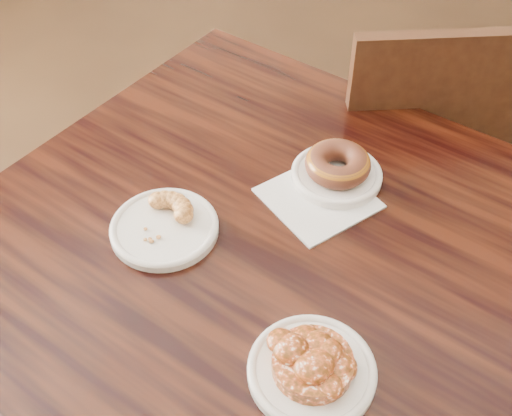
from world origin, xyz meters
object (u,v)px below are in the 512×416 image
(cafe_table, at_px, (263,386))
(glazed_donut, at_px, (338,164))
(chair_far, at_px, (401,159))
(cruller_fragment, at_px, (163,220))
(apple_fritter, at_px, (313,362))

(cafe_table, bearing_deg, glazed_donut, 91.88)
(chair_far, height_order, cruller_fragment, chair_far)
(chair_far, bearing_deg, cafe_table, 54.99)
(chair_far, xyz_separation_m, cruller_fragment, (-0.33, -0.64, 0.33))
(apple_fritter, bearing_deg, glazed_donut, 96.85)
(glazed_donut, bearing_deg, apple_fritter, -83.15)
(chair_far, bearing_deg, glazed_donut, 56.54)
(cafe_table, height_order, glazed_donut, glazed_donut)
(cafe_table, xyz_separation_m, chair_far, (0.16, 0.65, 0.08))
(cafe_table, height_order, chair_far, chair_far)
(apple_fritter, relative_size, cruller_fragment, 1.41)
(cruller_fragment, bearing_deg, cafe_table, -4.10)
(glazed_donut, bearing_deg, cafe_table, -107.51)
(chair_far, distance_m, apple_fritter, 0.88)
(cafe_table, relative_size, chair_far, 1.07)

